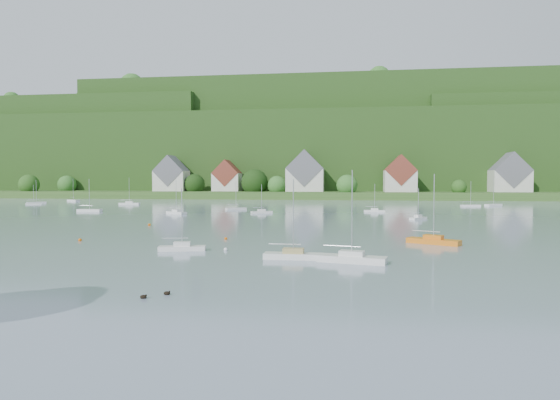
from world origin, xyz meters
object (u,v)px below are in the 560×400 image
object	(u,v)px
near_sailboat_3	(182,247)
near_sailboat_2	(293,255)
near_sailboat_4	(352,258)
near_sailboat_5	(433,240)

from	to	relation	value
near_sailboat_3	near_sailboat_2	bearing A→B (deg)	-30.34
near_sailboat_3	near_sailboat_4	bearing A→B (deg)	-28.97
near_sailboat_3	near_sailboat_5	distance (m)	30.83
near_sailboat_3	near_sailboat_5	size ratio (longest dim) A/B	0.81
near_sailboat_2	near_sailboat_4	size ratio (longest dim) A/B	0.90
near_sailboat_3	near_sailboat_4	distance (m)	19.70
near_sailboat_2	near_sailboat_3	bearing A→B (deg)	163.64
near_sailboat_2	near_sailboat_4	xyz separation A→B (m)	(5.83, -1.33, 0.03)
near_sailboat_2	near_sailboat_5	bearing A→B (deg)	41.03
near_sailboat_2	near_sailboat_5	distance (m)	21.17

